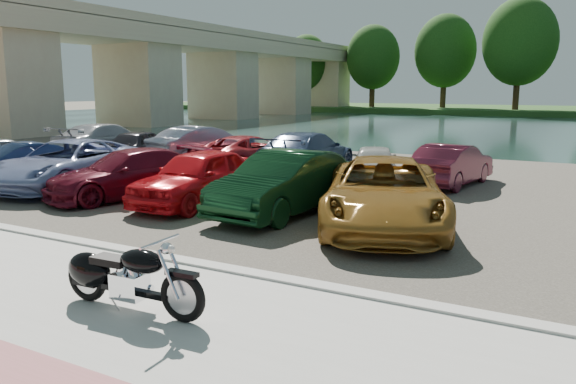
# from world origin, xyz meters

# --- Properties ---
(ground) EXTENTS (200.00, 200.00, 0.00)m
(ground) POSITION_xyz_m (0.00, 0.00, 0.00)
(ground) COLOR #595447
(ground) RESTS_ON ground
(promenade) EXTENTS (60.00, 6.00, 0.10)m
(promenade) POSITION_xyz_m (0.00, -1.00, 0.05)
(promenade) COLOR #B3B1A8
(promenade) RESTS_ON ground
(kerb) EXTENTS (60.00, 0.30, 0.14)m
(kerb) POSITION_xyz_m (0.00, 2.00, 0.07)
(kerb) COLOR #B3B1A8
(kerb) RESTS_ON ground
(parking_lot) EXTENTS (60.00, 18.00, 0.04)m
(parking_lot) POSITION_xyz_m (0.00, 11.00, 0.02)
(parking_lot) COLOR #3E3A32
(parking_lot) RESTS_ON ground
(river) EXTENTS (120.00, 40.00, 0.00)m
(river) POSITION_xyz_m (0.00, 40.00, 0.00)
(river) COLOR #192E2B
(river) RESTS_ON ground
(far_bank) EXTENTS (120.00, 24.00, 0.60)m
(far_bank) POSITION_xyz_m (0.00, 72.00, 0.30)
(far_bank) COLOR #1F481A
(far_bank) RESTS_ON ground
(bridge) EXTENTS (7.00, 56.00, 8.55)m
(bridge) POSITION_xyz_m (-28.00, 41.02, 5.52)
(bridge) COLOR tan
(bridge) RESTS_ON ground
(motorcycle) EXTENTS (2.33, 0.75, 1.05)m
(motorcycle) POSITION_xyz_m (-0.04, -0.06, 0.56)
(motorcycle) COLOR black
(motorcycle) RESTS_ON promenade
(car_1) EXTENTS (2.16, 3.97, 1.24)m
(car_1) POSITION_xyz_m (-11.08, 6.43, 0.66)
(car_1) COLOR #152444
(car_1) RESTS_ON parking_lot
(car_2) EXTENTS (3.27, 5.62, 1.47)m
(car_2) POSITION_xyz_m (-8.55, 6.28, 0.78)
(car_2) COLOR #7B87B3
(car_2) RESTS_ON parking_lot
(car_3) EXTENTS (3.35, 4.98, 1.34)m
(car_3) POSITION_xyz_m (-5.89, 6.09, 0.71)
(car_3) COLOR #5C0D1C
(car_3) RESTS_ON parking_lot
(car_4) EXTENTS (1.73, 4.29, 1.46)m
(car_4) POSITION_xyz_m (-3.59, 6.27, 0.77)
(car_4) COLOR red
(car_4) RESTS_ON parking_lot
(car_5) EXTENTS (1.89, 4.68, 1.51)m
(car_5) POSITION_xyz_m (-1.06, 6.36, 0.80)
(car_5) COLOR black
(car_5) RESTS_ON parking_lot
(car_6) EXTENTS (4.26, 6.01, 1.52)m
(car_6) POSITION_xyz_m (1.52, 6.19, 0.80)
(car_6) COLOR #986723
(car_6) RESTS_ON parking_lot
(car_7) EXTENTS (2.65, 5.41, 1.51)m
(car_7) POSITION_xyz_m (-13.41, 12.40, 0.80)
(car_7) COLOR #9E9FA6
(car_7) RESTS_ON parking_lot
(car_8) EXTENTS (2.45, 4.18, 1.34)m
(car_8) POSITION_xyz_m (-11.18, 12.23, 0.71)
(car_8) COLOR black
(car_8) RESTS_ON parking_lot
(car_9) EXTENTS (2.83, 4.86, 1.52)m
(car_9) POSITION_xyz_m (-8.43, 12.89, 0.80)
(car_9) COLOR gray
(car_9) RESTS_ON parking_lot
(car_10) EXTENTS (2.82, 4.87, 1.28)m
(car_10) POSITION_xyz_m (-5.96, 12.44, 0.68)
(car_10) COLOR maroon
(car_10) RESTS_ON parking_lot
(car_11) EXTENTS (2.51, 5.37, 1.52)m
(car_11) POSITION_xyz_m (-3.51, 12.37, 0.80)
(car_11) COLOR #344565
(car_11) RESTS_ON parking_lot
(car_12) EXTENTS (2.62, 3.89, 1.23)m
(car_12) POSITION_xyz_m (-0.86, 12.07, 0.66)
(car_12) COLOR #BABBB6
(car_12) RESTS_ON parking_lot
(car_13) EXTENTS (1.93, 4.13, 1.31)m
(car_13) POSITION_xyz_m (1.56, 12.45, 0.69)
(car_13) COLOR #571728
(car_13) RESTS_ON parking_lot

